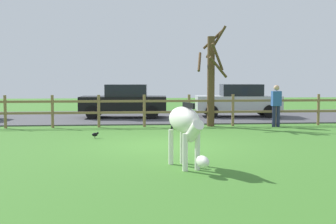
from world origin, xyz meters
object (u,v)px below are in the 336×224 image
at_px(zebra, 185,125).
at_px(bare_tree, 211,77).
at_px(crow_on_grass, 95,134).
at_px(visitor_near_fence, 276,104).
at_px(parked_car_black, 124,101).
at_px(parked_car_silver, 239,100).

bearing_deg(zebra, bare_tree, 75.62).
height_order(zebra, crow_on_grass, zebra).
bearing_deg(bare_tree, visitor_near_fence, -10.12).
bearing_deg(parked_car_black, zebra, -83.75).
relative_size(crow_on_grass, parked_car_silver, 0.05).
bearing_deg(parked_car_silver, zebra, -109.15).
distance_m(crow_on_grass, parked_car_silver, 9.56).
bearing_deg(visitor_near_fence, zebra, -120.62).
height_order(parked_car_silver, parked_car_black, same).
bearing_deg(parked_car_silver, crow_on_grass, -132.29).
relative_size(zebra, parked_car_silver, 0.46).
distance_m(zebra, crow_on_grass, 5.53).
relative_size(crow_on_grass, parked_car_black, 0.05).
bearing_deg(visitor_near_fence, crow_on_grass, -157.70).
distance_m(bare_tree, visitor_near_fence, 2.75).
bearing_deg(bare_tree, crow_on_grass, -143.16).
xyz_separation_m(bare_tree, parked_car_silver, (2.07, 3.80, -1.12)).
height_order(bare_tree, crow_on_grass, bare_tree).
height_order(zebra, parked_car_black, parked_car_black).
xyz_separation_m(parked_car_black, visitor_near_fence, (5.94, -4.18, 0.06)).
bearing_deg(parked_car_silver, bare_tree, -118.57).
xyz_separation_m(crow_on_grass, parked_car_black, (0.92, 7.00, 0.72)).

